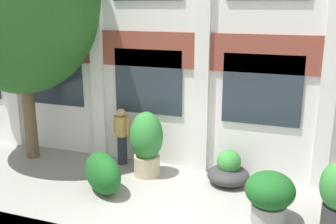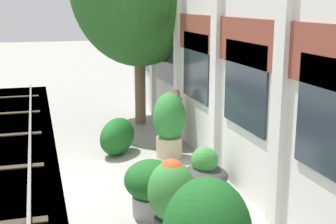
{
  "view_description": "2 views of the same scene",
  "coord_description": "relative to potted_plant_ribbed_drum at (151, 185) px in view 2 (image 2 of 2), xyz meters",
  "views": [
    {
      "loc": [
        2.43,
        -6.6,
        4.23
      ],
      "look_at": [
        -0.41,
        1.33,
        1.9
      ],
      "focal_mm": 42.0,
      "sensor_mm": 36.0,
      "label": 1
    },
    {
      "loc": [
        9.73,
        -1.2,
        3.82
      ],
      "look_at": [
        -0.37,
        1.67,
        1.38
      ],
      "focal_mm": 50.0,
      "sensor_mm": 36.0,
      "label": 2
    }
  ],
  "objects": [
    {
      "name": "topiary_hedge",
      "position": [
        -3.73,
        0.03,
        -0.11
      ],
      "size": [
        1.47,
        1.38,
        0.95
      ],
      "primitive_type": "ellipsoid",
      "rotation": [
        0.0,
        0.0,
        2.46
      ],
      "color": "#19561E",
      "rests_on": "ground"
    },
    {
      "name": "potted_plant_glazed_jar",
      "position": [
        1.26,
        0.03,
        0.25
      ],
      "size": [
        0.75,
        0.75,
        1.5
      ],
      "color": "#333333",
      "rests_on": "ground"
    },
    {
      "name": "potted_plant_fluted_column",
      "position": [
        -3.15,
        1.25,
        0.29
      ],
      "size": [
        0.83,
        0.83,
        1.67
      ],
      "color": "tan",
      "rests_on": "ground"
    },
    {
      "name": "potted_plant_ribbed_drum",
      "position": [
        0.0,
        0.0,
        0.0
      ],
      "size": [
        0.98,
        0.98,
        1.06
      ],
      "color": "gray",
      "rests_on": "ground"
    },
    {
      "name": "ground_plane",
      "position": [
        -1.95,
        -0.69,
        -0.59
      ],
      "size": [
        80.0,
        80.0,
        0.0
      ],
      "primitive_type": "plane",
      "color": "gray"
    },
    {
      "name": "potted_plant_wide_bowl",
      "position": [
        -1.09,
        1.44,
        -0.26
      ],
      "size": [
        1.02,
        1.02,
        0.86
      ],
      "color": "#333333",
      "rests_on": "ground"
    },
    {
      "name": "resident_by_doorway",
      "position": [
        -4.06,
        1.7,
        0.24
      ],
      "size": [
        0.52,
        0.34,
        1.56
      ],
      "rotation": [
        0.0,
        0.0,
        -1.78
      ],
      "color": "#282833",
      "rests_on": "ground"
    }
  ]
}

